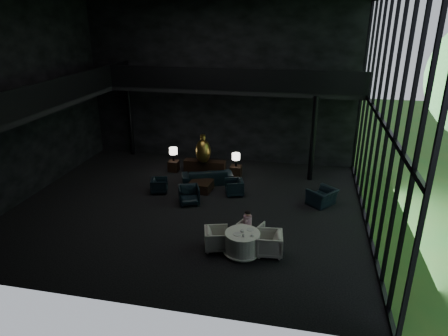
% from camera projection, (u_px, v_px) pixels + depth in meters
% --- Properties ---
extents(floor, '(14.00, 12.00, 0.02)m').
position_uv_depth(floor, '(189.00, 207.00, 16.35)').
color(floor, black).
rests_on(floor, ground).
extents(wall_back, '(14.00, 0.04, 8.00)m').
position_uv_depth(wall_back, '(220.00, 85.00, 20.38)').
color(wall_back, black).
rests_on(wall_back, ground).
extents(wall_front, '(14.00, 0.04, 8.00)m').
position_uv_depth(wall_front, '(111.00, 167.00, 9.43)').
color(wall_front, black).
rests_on(wall_front, ground).
extents(wall_left, '(0.04, 12.00, 8.00)m').
position_uv_depth(wall_left, '(21.00, 103.00, 16.26)').
color(wall_left, black).
rests_on(wall_left, ground).
extents(curtain_wall, '(0.20, 12.00, 8.00)m').
position_uv_depth(curtain_wall, '(382.00, 120.00, 13.56)').
color(curtain_wall, black).
rests_on(curtain_wall, ground).
extents(mezzanine_left, '(2.00, 12.00, 0.25)m').
position_uv_depth(mezzanine_left, '(43.00, 104.00, 16.06)').
color(mezzanine_left, black).
rests_on(mezzanine_left, wall_left).
extents(mezzanine_back, '(12.00, 2.00, 0.25)m').
position_uv_depth(mezzanine_back, '(236.00, 89.00, 19.27)').
color(mezzanine_back, black).
rests_on(mezzanine_back, wall_back).
extents(railing_left, '(0.06, 12.00, 1.00)m').
position_uv_depth(railing_left, '(63.00, 90.00, 15.65)').
color(railing_left, black).
rests_on(railing_left, mezzanine_left).
extents(railing_back, '(12.00, 0.06, 1.00)m').
position_uv_depth(railing_back, '(232.00, 79.00, 18.14)').
color(railing_back, black).
rests_on(railing_back, mezzanine_back).
extents(column_nw, '(0.24, 0.24, 4.00)m').
position_uv_depth(column_nw, '(130.00, 119.00, 21.79)').
color(column_nw, black).
rests_on(column_nw, floor).
extents(column_ne, '(0.24, 0.24, 4.00)m').
position_uv_depth(column_ne, '(313.00, 139.00, 18.35)').
color(column_ne, black).
rests_on(column_ne, floor).
extents(console, '(2.05, 0.47, 0.65)m').
position_uv_depth(console, '(205.00, 167.00, 19.70)').
color(console, black).
rests_on(console, floor).
extents(bronze_urn, '(0.74, 0.74, 1.39)m').
position_uv_depth(bronze_urn, '(203.00, 151.00, 19.13)').
color(bronze_urn, '#BA8C30').
rests_on(bronze_urn, console).
extents(side_table_left, '(0.49, 0.49, 0.53)m').
position_uv_depth(side_table_left, '(174.00, 166.00, 19.98)').
color(side_table_left, black).
rests_on(side_table_left, floor).
extents(table_lamp_left, '(0.40, 0.40, 0.67)m').
position_uv_depth(table_lamp_left, '(173.00, 151.00, 19.76)').
color(table_lamp_left, black).
rests_on(table_lamp_left, side_table_left).
extents(side_table_right, '(0.53, 0.53, 0.58)m').
position_uv_depth(side_table_right, '(236.00, 172.00, 19.20)').
color(side_table_right, black).
rests_on(side_table_right, floor).
extents(table_lamp_right, '(0.38, 0.38, 0.64)m').
position_uv_depth(table_lamp_right, '(236.00, 157.00, 18.93)').
color(table_lamp_right, black).
rests_on(table_lamp_right, side_table_right).
extents(sofa, '(2.69, 1.61, 1.01)m').
position_uv_depth(sofa, '(207.00, 173.00, 18.47)').
color(sofa, black).
rests_on(sofa, floor).
extents(lounge_armchair_west, '(0.75, 0.77, 0.66)m').
position_uv_depth(lounge_armchair_west, '(159.00, 185.00, 17.57)').
color(lounge_armchair_west, black).
rests_on(lounge_armchair_west, floor).
extents(lounge_armchair_east, '(0.88, 0.91, 0.76)m').
position_uv_depth(lounge_armchair_east, '(234.00, 187.00, 17.32)').
color(lounge_armchair_east, black).
rests_on(lounge_armchair_east, floor).
extents(lounge_armchair_south, '(1.14, 1.11, 0.92)m').
position_uv_depth(lounge_armchair_south, '(189.00, 193.00, 16.48)').
color(lounge_armchair_south, '#10242C').
rests_on(lounge_armchair_south, floor).
extents(window_armchair, '(1.21, 1.26, 0.93)m').
position_uv_depth(window_armchair, '(322.00, 194.00, 16.37)').
color(window_armchair, black).
rests_on(window_armchair, floor).
extents(coffee_table, '(1.03, 1.03, 0.43)m').
position_uv_depth(coffee_table, '(201.00, 186.00, 17.79)').
color(coffee_table, black).
rests_on(coffee_table, floor).
extents(dining_table, '(1.30, 1.30, 0.75)m').
position_uv_depth(dining_table, '(242.00, 244.00, 13.10)').
color(dining_table, white).
rests_on(dining_table, floor).
extents(dining_chair_north, '(0.95, 0.93, 0.76)m').
position_uv_depth(dining_chair_north, '(250.00, 230.00, 13.84)').
color(dining_chair_north, '#B4B3AD').
rests_on(dining_chair_north, floor).
extents(dining_chair_east, '(0.96, 1.01, 0.95)m').
position_uv_depth(dining_chair_east, '(269.00, 241.00, 12.99)').
color(dining_chair_east, beige).
rests_on(dining_chair_east, floor).
extents(dining_chair_west, '(0.98, 1.01, 0.85)m').
position_uv_depth(dining_chair_west, '(217.00, 237.00, 13.30)').
color(dining_chair_west, beige).
rests_on(dining_chair_west, floor).
extents(child, '(0.29, 0.29, 0.63)m').
position_uv_depth(child, '(248.00, 219.00, 13.83)').
color(child, beige).
rests_on(child, dining_chair_north).
extents(plate_a, '(0.27, 0.27, 0.02)m').
position_uv_depth(plate_a, '(237.00, 234.00, 12.86)').
color(plate_a, white).
rests_on(plate_a, dining_table).
extents(plate_b, '(0.30, 0.30, 0.02)m').
position_uv_depth(plate_b, '(250.00, 230.00, 13.13)').
color(plate_b, white).
rests_on(plate_b, dining_table).
extents(saucer, '(0.19, 0.19, 0.01)m').
position_uv_depth(saucer, '(252.00, 236.00, 12.76)').
color(saucer, white).
rests_on(saucer, dining_table).
extents(coffee_cup, '(0.09, 0.09, 0.06)m').
position_uv_depth(coffee_cup, '(252.00, 235.00, 12.73)').
color(coffee_cup, white).
rests_on(coffee_cup, saucer).
extents(cereal_bowl, '(0.14, 0.14, 0.07)m').
position_uv_depth(cereal_bowl, '(242.00, 231.00, 13.00)').
color(cereal_bowl, white).
rests_on(cereal_bowl, dining_table).
extents(cream_pot, '(0.08, 0.08, 0.08)m').
position_uv_depth(cream_pot, '(243.00, 236.00, 12.71)').
color(cream_pot, '#99999E').
rests_on(cream_pot, dining_table).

